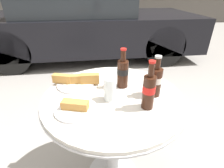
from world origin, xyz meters
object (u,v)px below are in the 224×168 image
drinking_glass (110,90)px  lunch_plate_far (76,108)px  cola_bottle_right (155,80)px  lunch_plate_near (76,81)px  parked_car (87,25)px  cola_bottle_center (149,90)px  bistro_table (113,115)px  cola_bottle_left (123,72)px

drinking_glass → lunch_plate_far: size_ratio=0.61×
cola_bottle_right → drinking_glass: size_ratio=1.80×
drinking_glass → lunch_plate_far: (-0.18, -0.07, -0.04)m
lunch_plate_near → lunch_plate_far: size_ratio=1.37×
parked_car → cola_bottle_center: bearing=-84.1°
cola_bottle_center → parked_car: (-0.30, 2.91, -0.22)m
bistro_table → cola_bottle_center: size_ratio=3.19×
cola_bottle_right → lunch_plate_far: (-0.43, -0.09, -0.08)m
drinking_glass → parked_car: size_ratio=0.03×
parked_car → bistro_table: bearing=-87.0°
lunch_plate_far → parked_car: parked_car is taller
lunch_plate_far → drinking_glass: bearing=21.7°
bistro_table → drinking_glass: 0.21m
bistro_table → drinking_glass: (-0.02, -0.04, 0.21)m
bistro_table → lunch_plate_near: size_ratio=2.77×
bistro_table → drinking_glass: drinking_glass is taller
cola_bottle_right → lunch_plate_far: 0.45m
bistro_table → lunch_plate_near: (-0.21, 0.15, 0.17)m
lunch_plate_near → parked_car: 2.62m
cola_bottle_left → bistro_table: bearing=-127.3°
cola_bottle_center → drinking_glass: (-0.18, 0.09, -0.04)m
cola_bottle_right → drinking_glass: (-0.25, -0.02, -0.03)m
drinking_glass → lunch_plate_far: drinking_glass is taller
lunch_plate_far → parked_car: (0.06, 2.88, -0.13)m
lunch_plate_far → cola_bottle_right: bearing=11.5°
bistro_table → cola_bottle_right: (0.23, -0.02, 0.24)m
cola_bottle_left → drinking_glass: bearing=-124.7°
cola_bottle_right → cola_bottle_center: cola_bottle_center is taller
lunch_plate_near → lunch_plate_far: lunch_plate_near is taller
bistro_table → lunch_plate_far: (-0.20, -0.11, 0.16)m
cola_bottle_left → drinking_glass: 0.17m
bistro_table → cola_bottle_left: 0.27m
drinking_glass → cola_bottle_right: bearing=3.7°
parked_car → cola_bottle_left: bearing=-85.4°
drinking_glass → parked_car: (-0.12, 2.81, -0.18)m
drinking_glass → parked_car: 2.82m
drinking_glass → parked_car: bearing=92.5°
cola_bottle_left → drinking_glass: size_ratio=1.86×
bistro_table → lunch_plate_near: 0.31m
cola_bottle_right → cola_bottle_center: size_ratio=0.92×
parked_car → cola_bottle_right: bearing=-82.4°
cola_bottle_right → lunch_plate_near: 0.48m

